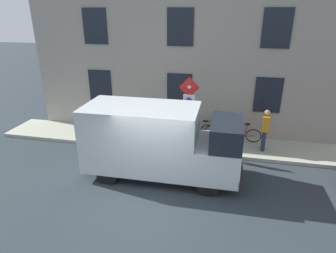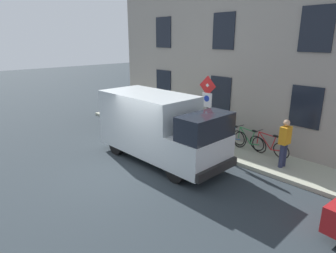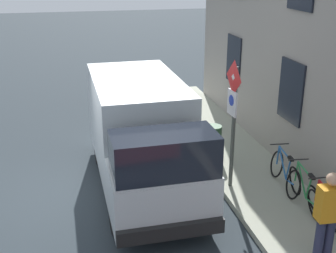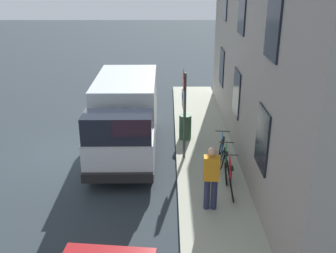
{
  "view_description": "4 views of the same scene",
  "coord_description": "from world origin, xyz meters",
  "views": [
    {
      "loc": [
        -7.31,
        -2.12,
        5.41
      ],
      "look_at": [
        2.71,
        0.04,
        1.27
      ],
      "focal_mm": 30.75,
      "sensor_mm": 36.0,
      "label": 1
    },
    {
      "loc": [
        -5.63,
        -7.79,
        4.46
      ],
      "look_at": [
        2.04,
        0.35,
        1.09
      ],
      "focal_mm": 31.14,
      "sensor_mm": 36.0,
      "label": 2
    },
    {
      "loc": [
        -0.31,
        -9.25,
        5.08
      ],
      "look_at": [
        2.06,
        0.73,
        1.2
      ],
      "focal_mm": 46.92,
      "sensor_mm": 36.0,
      "label": 3
    },
    {
      "loc": [
        2.7,
        -12.33,
        5.82
      ],
      "look_at": [
        2.75,
        -1.08,
        1.39
      ],
      "focal_mm": 42.08,
      "sensor_mm": 36.0,
      "label": 4
    }
  ],
  "objects": [
    {
      "name": "bicycle_blue",
      "position": [
        4.41,
        -1.02,
        0.51
      ],
      "size": [
        0.47,
        1.72,
        0.89
      ],
      "rotation": [
        0.0,
        0.0,
        1.45
      ],
      "color": "black",
      "rests_on": "sidewalk_slab"
    },
    {
      "name": "building_facade",
      "position": [
        5.31,
        0.0,
        3.32
      ],
      "size": [
        0.75,
        13.7,
        6.64
      ],
      "color": "gray",
      "rests_on": "ground_plane"
    },
    {
      "name": "litter_bin",
      "position": [
        3.32,
        0.9,
        0.59
      ],
      "size": [
        0.44,
        0.44,
        0.9
      ],
      "primitive_type": "cylinder",
      "color": "#2D5133",
      "rests_on": "sidewalk_slab"
    },
    {
      "name": "ground_plane",
      "position": [
        0.0,
        0.0,
        0.0
      ],
      "size": [
        80.0,
        80.0,
        0.0
      ],
      "primitive_type": "plane",
      "color": "#272F35"
    },
    {
      "name": "bicycle_green",
      "position": [
        4.41,
        -1.9,
        0.51
      ],
      "size": [
        0.46,
        1.71,
        0.89
      ],
      "rotation": [
        0.0,
        0.0,
        1.45
      ],
      "color": "black",
      "rests_on": "sidewalk_slab"
    },
    {
      "name": "pedestrian",
      "position": [
        3.78,
        -3.67,
        1.07
      ],
      "size": [
        0.41,
        0.28,
        1.72
      ],
      "rotation": [
        0.0,
        0.0,
        1.51
      ],
      "color": "#262B47",
      "rests_on": "sidewalk_slab"
    },
    {
      "name": "sidewalk_slab",
      "position": [
        3.97,
        0.0,
        0.07
      ],
      "size": [
        1.99,
        15.7,
        0.14
      ],
      "primitive_type": "cube",
      "color": "#9FA38E",
      "rests_on": "ground_plane"
    },
    {
      "name": "delivery_van",
      "position": [
        1.27,
        0.04,
        1.33
      ],
      "size": [
        2.06,
        5.35,
        2.5
      ],
      "rotation": [
        0.0,
        0.0,
        4.72
      ],
      "color": "silver",
      "rests_on": "ground_plane"
    },
    {
      "name": "sign_post_stacked",
      "position": [
        3.19,
        -0.68,
        2.07
      ],
      "size": [
        0.15,
        0.56,
        2.86
      ],
      "color": "#474C47",
      "rests_on": "sidewalk_slab"
    },
    {
      "name": "bicycle_red",
      "position": [
        4.41,
        -2.79,
        0.51
      ],
      "size": [
        0.46,
        1.72,
        0.89
      ],
      "rotation": [
        0.0,
        0.0,
        1.5
      ],
      "color": "black",
      "rests_on": "sidewalk_slab"
    }
  ]
}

